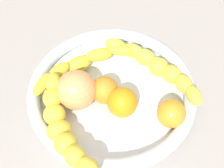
% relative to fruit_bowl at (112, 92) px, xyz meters
% --- Properties ---
extents(kitchen_counter, '(1.20, 1.20, 0.03)m').
position_rel_fruit_bowl_xyz_m(kitchen_counter, '(0.00, 0.00, -0.04)').
color(kitchen_counter, '#A09A96').
rests_on(kitchen_counter, ground).
extents(fruit_bowl, '(0.32, 0.32, 0.04)m').
position_rel_fruit_bowl_xyz_m(fruit_bowl, '(0.00, 0.00, 0.00)').
color(fruit_bowl, silver).
rests_on(fruit_bowl, kitchen_counter).
extents(banana_draped_left, '(0.18, 0.14, 0.05)m').
position_rel_fruit_bowl_xyz_m(banana_draped_left, '(-0.02, -0.08, 0.02)').
color(banana_draped_left, yellow).
rests_on(banana_draped_left, fruit_bowl).
extents(banana_draped_right, '(0.15, 0.18, 0.06)m').
position_rel_fruit_bowl_xyz_m(banana_draped_right, '(0.12, -0.03, 0.03)').
color(banana_draped_right, yellow).
rests_on(banana_draped_right, fruit_bowl).
extents(banana_arching_top, '(0.10, 0.23, 0.05)m').
position_rel_fruit_bowl_xyz_m(banana_arching_top, '(-0.08, 0.06, 0.03)').
color(banana_arching_top, yellow).
rests_on(banana_arching_top, fruit_bowl).
extents(orange_front, '(0.05, 0.05, 0.05)m').
position_rel_fruit_bowl_xyz_m(orange_front, '(0.03, 0.03, 0.02)').
color(orange_front, orange).
rests_on(orange_front, fruit_bowl).
extents(orange_mid_left, '(0.05, 0.05, 0.05)m').
position_rel_fruit_bowl_xyz_m(orange_mid_left, '(0.01, 0.12, 0.02)').
color(orange_mid_left, orange).
rests_on(orange_mid_left, fruit_bowl).
extents(orange_mid_right, '(0.05, 0.05, 0.05)m').
position_rel_fruit_bowl_xyz_m(orange_mid_right, '(0.02, -0.01, 0.02)').
color(orange_mid_right, orange).
rests_on(orange_mid_right, fruit_bowl).
extents(peach_blush, '(0.07, 0.07, 0.07)m').
position_rel_fruit_bowl_xyz_m(peach_blush, '(0.04, -0.05, 0.03)').
color(peach_blush, '#F9A262').
rests_on(peach_blush, fruit_bowl).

